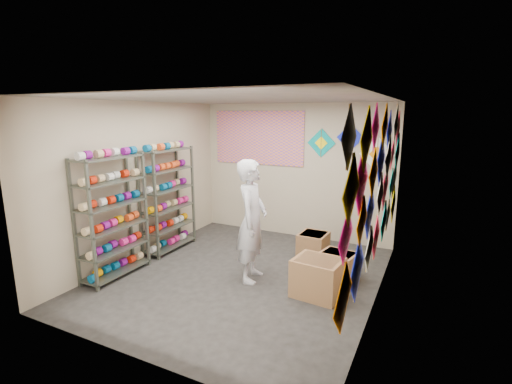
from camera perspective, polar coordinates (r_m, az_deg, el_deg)
The scene contains 12 objects.
ground at distance 5.98m, azimuth -2.19°, elevation -12.74°, with size 4.50×4.50×0.00m, color black.
room_walls at distance 5.49m, azimuth -2.32°, elevation 3.03°, with size 4.50×4.50×4.50m.
shelf_rack_front at distance 6.08m, azimuth -21.22°, elevation -3.62°, with size 0.40×1.10×1.90m, color #4C5147.
shelf_rack_back at distance 6.98m, azimuth -13.41°, elevation -1.16°, with size 0.40×1.10×1.90m, color #4C5147.
string_spools at distance 6.49m, azimuth -17.09°, elevation -1.50°, with size 0.12×2.36×0.12m.
kite_wall_display at distance 4.90m, azimuth 18.57°, elevation 1.08°, with size 0.05×4.33×2.06m.
back_wall_kites at distance 7.18m, azimuth 14.51°, elevation 6.84°, with size 1.66×0.02×0.87m.
poster at distance 7.79m, azimuth 0.35°, elevation 8.33°, with size 2.00×0.01×1.10m, color #8A489D.
shopkeeper at distance 5.56m, azimuth -0.62°, elevation -4.46°, with size 0.56×0.74×1.85m, color silver.
carton_a at distance 5.35m, azimuth 9.46°, elevation -12.84°, with size 0.64×0.54×0.54m, color #9B6C43.
carton_b at distance 5.92m, azimuth 12.51°, elevation -11.03°, with size 0.52×0.42×0.42m, color #9B6C43.
carton_c at distance 6.67m, azimuth 8.80°, elevation -8.12°, with size 0.46×0.51×0.44m, color #9B6C43.
Camera 1 is at (2.60, -4.76, 2.50)m, focal length 26.00 mm.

